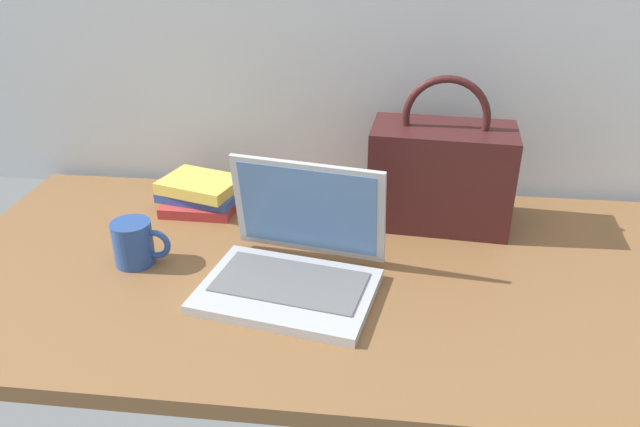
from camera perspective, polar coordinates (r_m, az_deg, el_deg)
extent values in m
cube|color=brown|center=(1.21, 2.31, -5.83)|extent=(1.60, 0.76, 0.03)
cube|color=#B2B5BA|center=(1.12, -3.07, -7.21)|extent=(0.35, 0.27, 0.02)
cube|color=slate|center=(1.13, -2.82, -6.36)|extent=(0.29, 0.19, 0.00)
cube|color=#B2B5BA|center=(1.17, -1.11, 0.46)|extent=(0.30, 0.09, 0.20)
cube|color=#4C72A5|center=(1.16, -1.20, 0.38)|extent=(0.27, 0.08, 0.17)
cylinder|color=#26478C|center=(1.25, -16.98, -2.63)|extent=(0.08, 0.08, 0.09)
torus|color=#26478C|center=(1.24, -15.06, -2.77)|extent=(0.06, 0.01, 0.06)
cylinder|color=brown|center=(1.24, -17.22, -1.07)|extent=(0.07, 0.07, 0.00)
cube|color=#3F1919|center=(1.35, 11.11, 3.43)|extent=(0.31, 0.18, 0.22)
torus|color=#3F1919|center=(1.31, 11.62, 8.65)|extent=(0.18, 0.03, 0.18)
cube|color=#B23333|center=(1.46, -10.91, 1.01)|extent=(0.16, 0.15, 0.02)
cube|color=#334C99|center=(1.45, -10.99, 1.79)|extent=(0.20, 0.15, 0.02)
cube|color=#D8BF4C|center=(1.44, -11.07, 2.64)|extent=(0.20, 0.17, 0.03)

